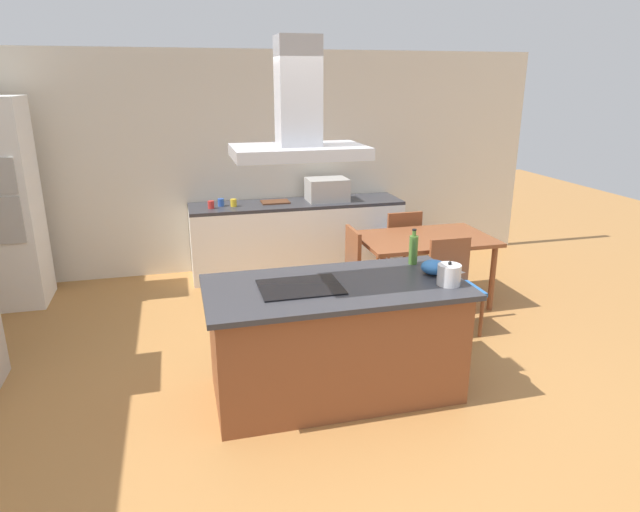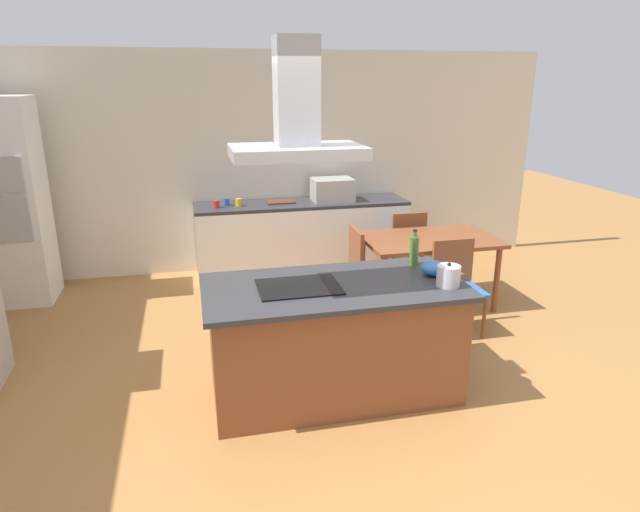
% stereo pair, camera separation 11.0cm
% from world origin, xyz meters
% --- Properties ---
extents(ground, '(16.00, 16.00, 0.00)m').
position_xyz_m(ground, '(0.00, 1.50, 0.00)').
color(ground, '#AD753D').
extents(wall_back, '(7.20, 0.10, 2.70)m').
position_xyz_m(wall_back, '(0.00, 3.25, 1.35)').
color(wall_back, beige).
rests_on(wall_back, ground).
extents(kitchen_island, '(1.95, 0.97, 0.90)m').
position_xyz_m(kitchen_island, '(0.00, 0.00, 0.45)').
color(kitchen_island, brown).
rests_on(kitchen_island, ground).
extents(cooktop, '(0.60, 0.44, 0.01)m').
position_xyz_m(cooktop, '(-0.27, 0.00, 0.91)').
color(cooktop, black).
rests_on(cooktop, kitchen_island).
extents(tea_kettle, '(0.23, 0.17, 0.18)m').
position_xyz_m(tea_kettle, '(0.81, -0.22, 0.98)').
color(tea_kettle, silver).
rests_on(tea_kettle, kitchen_island).
extents(olive_oil_bottle, '(0.07, 0.07, 0.30)m').
position_xyz_m(olive_oil_bottle, '(0.75, 0.31, 1.03)').
color(olive_oil_bottle, '#47722D').
rests_on(olive_oil_bottle, kitchen_island).
extents(mixing_bowl, '(0.20, 0.20, 0.11)m').
position_xyz_m(mixing_bowl, '(0.81, 0.03, 0.96)').
color(mixing_bowl, '#2D6BB7').
rests_on(mixing_bowl, kitchen_island).
extents(back_counter, '(2.64, 0.62, 0.90)m').
position_xyz_m(back_counter, '(0.34, 2.88, 0.45)').
color(back_counter, white).
rests_on(back_counter, ground).
extents(countertop_microwave, '(0.50, 0.38, 0.28)m').
position_xyz_m(countertop_microwave, '(0.72, 2.88, 1.04)').
color(countertop_microwave, '#B2AFAA').
rests_on(countertop_microwave, back_counter).
extents(coffee_mug_red, '(0.08, 0.08, 0.09)m').
position_xyz_m(coffee_mug_red, '(-0.72, 2.80, 0.95)').
color(coffee_mug_red, red).
rests_on(coffee_mug_red, back_counter).
extents(coffee_mug_blue, '(0.08, 0.08, 0.09)m').
position_xyz_m(coffee_mug_blue, '(-0.59, 2.90, 0.95)').
color(coffee_mug_blue, '#2D56B2').
rests_on(coffee_mug_blue, back_counter).
extents(coffee_mug_yellow, '(0.08, 0.08, 0.09)m').
position_xyz_m(coffee_mug_yellow, '(-0.45, 2.84, 0.95)').
color(coffee_mug_yellow, gold).
rests_on(coffee_mug_yellow, back_counter).
extents(cutting_board, '(0.34, 0.24, 0.02)m').
position_xyz_m(cutting_board, '(0.07, 2.93, 0.91)').
color(cutting_board, '#59331E').
rests_on(cutting_board, back_counter).
extents(wall_oven_stack, '(0.70, 0.66, 2.20)m').
position_xyz_m(wall_oven_stack, '(-2.90, 2.65, 1.10)').
color(wall_oven_stack, white).
rests_on(wall_oven_stack, ground).
extents(dining_table, '(1.40, 0.90, 0.75)m').
position_xyz_m(dining_table, '(1.44, 1.51, 0.67)').
color(dining_table, brown).
rests_on(dining_table, ground).
extents(chair_facing_island, '(0.42, 0.42, 0.89)m').
position_xyz_m(chair_facing_island, '(1.44, 0.84, 0.51)').
color(chair_facing_island, '#2D6BB7').
rests_on(chair_facing_island, ground).
extents(chair_at_left_end, '(0.42, 0.42, 0.89)m').
position_xyz_m(chair_at_left_end, '(0.52, 1.51, 0.51)').
color(chair_at_left_end, '#2D6BB7').
rests_on(chair_at_left_end, ground).
extents(chair_facing_back_wall, '(0.42, 0.42, 0.89)m').
position_xyz_m(chair_facing_back_wall, '(1.44, 2.18, 0.51)').
color(chair_facing_back_wall, '#2D6BB7').
rests_on(chair_facing_back_wall, ground).
extents(range_hood, '(0.90, 0.55, 0.78)m').
position_xyz_m(range_hood, '(-0.27, 0.00, 2.10)').
color(range_hood, '#ADADB2').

